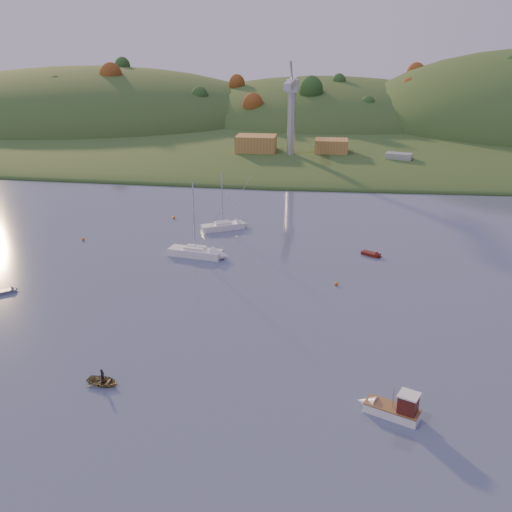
# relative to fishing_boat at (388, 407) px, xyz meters

# --- Properties ---
(ground) EXTENTS (500.00, 500.00, 0.00)m
(ground) POSITION_rel_fishing_boat_xyz_m (-19.02, -8.70, -0.83)
(ground) COLOR #3D4465
(ground) RESTS_ON ground
(far_shore) EXTENTS (620.00, 220.00, 1.50)m
(far_shore) POSITION_rel_fishing_boat_xyz_m (-19.02, 221.30, -0.83)
(far_shore) COLOR #2C441B
(far_shore) RESTS_ON ground
(shore_slope) EXTENTS (640.00, 150.00, 7.00)m
(shore_slope) POSITION_rel_fishing_boat_xyz_m (-19.02, 156.30, -0.83)
(shore_slope) COLOR #2C441B
(shore_slope) RESTS_ON ground
(hill_left) EXTENTS (170.00, 140.00, 44.00)m
(hill_left) POSITION_rel_fishing_boat_xyz_m (-109.02, 191.30, -0.83)
(hill_left) COLOR #2C441B
(hill_left) RESTS_ON ground
(hill_center) EXTENTS (140.00, 120.00, 36.00)m
(hill_center) POSITION_rel_fishing_boat_xyz_m (-9.02, 201.30, -0.83)
(hill_center) COLOR #2C441B
(hill_center) RESTS_ON ground
(hillside_trees) EXTENTS (280.00, 50.00, 32.00)m
(hillside_trees) POSITION_rel_fishing_boat_xyz_m (-19.02, 176.30, -0.83)
(hillside_trees) COLOR #1B4B1D
(hillside_trees) RESTS_ON ground
(wharf) EXTENTS (42.00, 16.00, 2.40)m
(wharf) POSITION_rel_fishing_boat_xyz_m (-14.02, 113.30, 0.37)
(wharf) COLOR slate
(wharf) RESTS_ON ground
(shed_west) EXTENTS (11.00, 8.00, 4.80)m
(shed_west) POSITION_rel_fishing_boat_xyz_m (-27.02, 114.30, 3.97)
(shed_west) COLOR #A97438
(shed_west) RESTS_ON wharf
(shed_east) EXTENTS (9.00, 7.00, 4.00)m
(shed_east) POSITION_rel_fishing_boat_xyz_m (-6.02, 115.30, 3.57)
(shed_east) COLOR #A97438
(shed_east) RESTS_ON wharf
(dock_crane) EXTENTS (3.20, 28.00, 20.30)m
(dock_crane) POSITION_rel_fishing_boat_xyz_m (-17.02, 109.69, 16.35)
(dock_crane) COLOR #B7B7BC
(dock_crane) RESTS_ON wharf
(fishing_boat) EXTENTS (6.09, 4.09, 3.74)m
(fishing_boat) POSITION_rel_fishing_boat_xyz_m (0.00, 0.00, 0.00)
(fishing_boat) COLOR white
(fishing_boat) RESTS_ON ground
(sailboat_near) EXTENTS (7.91, 5.67, 10.72)m
(sailboat_near) POSITION_rel_fishing_boat_xyz_m (-25.11, 51.91, -0.12)
(sailboat_near) COLOR white
(sailboat_near) RESTS_ON ground
(sailboat_far) EXTENTS (8.97, 4.09, 11.99)m
(sailboat_far) POSITION_rel_fishing_boat_xyz_m (-26.95, 37.89, -0.06)
(sailboat_far) COLOR white
(sailboat_far) RESTS_ON ground
(canoe) EXTENTS (3.74, 2.97, 0.70)m
(canoe) POSITION_rel_fishing_boat_xyz_m (-27.99, 1.30, -0.48)
(canoe) COLOR olive
(canoe) RESTS_ON ground
(paddler) EXTENTS (0.45, 0.60, 1.49)m
(paddler) POSITION_rel_fishing_boat_xyz_m (-27.99, 1.30, -0.08)
(paddler) COLOR black
(paddler) RESTS_ON ground
(red_tender) EXTENTS (3.61, 2.89, 1.20)m
(red_tender) POSITION_rel_fishing_boat_xyz_m (1.45, 41.45, -0.58)
(red_tender) COLOR #57150C
(red_tender) RESTS_ON ground
(grey_dinghy) EXTENTS (2.97, 2.86, 1.12)m
(grey_dinghy) POSITION_rel_fishing_boat_xyz_m (-49.12, 21.10, -0.60)
(grey_dinghy) COLOR slate
(grey_dinghy) RESTS_ON ground
(work_vessel) EXTENTS (17.01, 10.25, 4.12)m
(work_vessel) POSITION_rel_fishing_boat_xyz_m (11.94, 109.30, 0.64)
(work_vessel) COLOR slate
(work_vessel) RESTS_ON ground
(buoy_0) EXTENTS (0.50, 0.50, 0.50)m
(buoy_0) POSITION_rel_fishing_boat_xyz_m (0.15, 1.43, -0.58)
(buoy_0) COLOR orange
(buoy_0) RESTS_ON ground
(buoy_1) EXTENTS (0.50, 0.50, 0.50)m
(buoy_1) POSITION_rel_fishing_boat_xyz_m (-4.64, 29.19, -0.58)
(buoy_1) COLOR orange
(buoy_1) RESTS_ON ground
(buoy_2) EXTENTS (0.50, 0.50, 0.50)m
(buoy_2) POSITION_rel_fishing_boat_xyz_m (-47.95, 42.94, -0.58)
(buoy_2) COLOR orange
(buoy_2) RESTS_ON ground
(buoy_3) EXTENTS (0.50, 0.50, 0.50)m
(buoy_3) POSITION_rel_fishing_boat_xyz_m (-35.67, 57.18, -0.58)
(buoy_3) COLOR orange
(buoy_3) RESTS_ON ground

